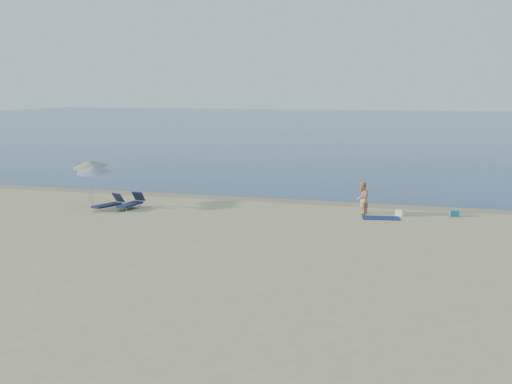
# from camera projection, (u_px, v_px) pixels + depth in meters

# --- Properties ---
(ground) EXTENTS (160.00, 160.00, 0.00)m
(ground) POSITION_uv_depth(u_px,v_px,m) (151.00, 317.00, 17.91)
(ground) COLOR tan
(ground) RESTS_ON ground
(sea) EXTENTS (240.00, 160.00, 0.01)m
(sea) POSITION_uv_depth(u_px,v_px,m) (403.00, 125.00, 112.46)
(sea) COLOR navy
(sea) RESTS_ON ground
(wet_sand_strip) EXTENTS (240.00, 1.60, 0.00)m
(wet_sand_strip) POSITION_uv_depth(u_px,v_px,m) (302.00, 202.00, 36.26)
(wet_sand_strip) COLOR #847254
(wet_sand_strip) RESTS_ON ground
(person_left) EXTENTS (0.38, 0.58, 1.58)m
(person_left) POSITION_uv_depth(u_px,v_px,m) (364.00, 197.00, 32.93)
(person_left) COLOR tan
(person_left) RESTS_ON ground
(person_right) EXTENTS (0.72, 0.87, 1.66)m
(person_right) POSITION_uv_depth(u_px,v_px,m) (362.00, 198.00, 32.42)
(person_right) COLOR tan
(person_right) RESTS_ON ground
(beach_towel) EXTENTS (1.95, 1.30, 0.03)m
(beach_towel) POSITION_uv_depth(u_px,v_px,m) (381.00, 218.00, 31.60)
(beach_towel) COLOR #0F1B4E
(beach_towel) RESTS_ON ground
(white_bag) EXTENTS (0.46, 0.43, 0.31)m
(white_bag) POSITION_uv_depth(u_px,v_px,m) (400.00, 213.00, 32.22)
(white_bag) COLOR white
(white_bag) RESTS_ON ground
(blue_cooler) EXTENTS (0.50, 0.41, 0.31)m
(blue_cooler) POSITION_uv_depth(u_px,v_px,m) (454.00, 213.00, 32.05)
(blue_cooler) COLOR #1F6BAC
(blue_cooler) RESTS_ON ground
(umbrella_near) EXTENTS (2.01, 2.03, 2.37)m
(umbrella_near) POSITION_uv_depth(u_px,v_px,m) (94.00, 169.00, 34.43)
(umbrella_near) COLOR silver
(umbrella_near) RESTS_ON ground
(umbrella_far) EXTENTS (2.14, 2.17, 2.55)m
(umbrella_far) POSITION_uv_depth(u_px,v_px,m) (90.00, 164.00, 35.58)
(umbrella_far) COLOR silver
(umbrella_far) RESTS_ON ground
(lounger_left) EXTENTS (1.17, 1.92, 0.81)m
(lounger_left) POSITION_uv_depth(u_px,v_px,m) (109.00, 204.00, 33.89)
(lounger_left) COLOR #131935
(lounger_left) RESTS_ON ground
(lounger_right) EXTENTS (0.82, 1.94, 0.83)m
(lounger_right) POSITION_uv_depth(u_px,v_px,m) (131.00, 203.00, 34.14)
(lounger_right) COLOR #161E3C
(lounger_right) RESTS_ON ground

